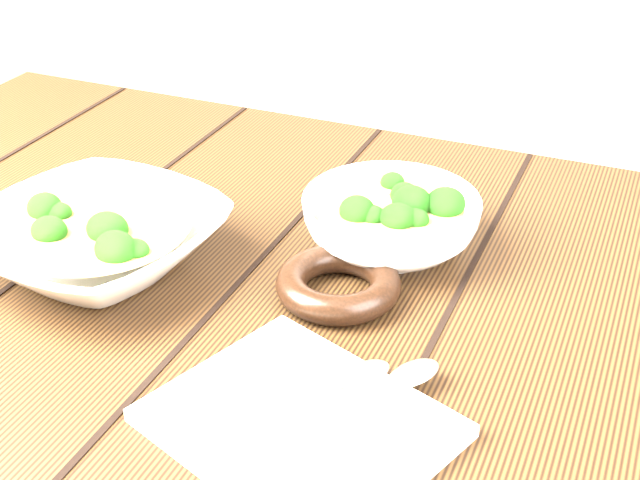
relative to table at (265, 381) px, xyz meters
The scene contains 7 objects.
table is the anchor object (origin of this frame).
soup_bowl_front 0.22m from the table, 168.51° to the right, with size 0.27×0.27×0.07m.
soup_bowl_back 0.21m from the table, 50.89° to the left, with size 0.21×0.21×0.06m.
trivet 0.15m from the table, ahead, with size 0.12×0.12×0.03m, color black.
napkin 0.24m from the table, 55.66° to the right, with size 0.21×0.17×0.01m, color beige.
spoon_left 0.23m from the table, 47.19° to the right, with size 0.11×0.16×0.01m.
spoon_right 0.24m from the table, 36.21° to the right, with size 0.10×0.16×0.01m.
Camera 1 is at (0.33, -0.64, 1.22)m, focal length 50.00 mm.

